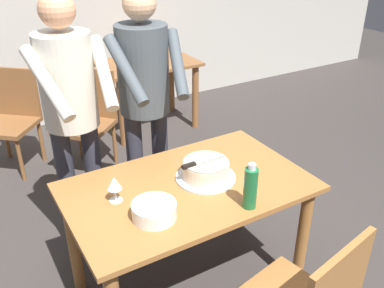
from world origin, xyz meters
TOP-DOWN VIEW (x-y plane):
  - ground_plane at (0.00, 0.00)m, footprint 14.00×14.00m
  - main_dining_table at (0.00, 0.00)m, footprint 1.33×0.82m
  - cake_on_platter at (0.12, 0.01)m, footprint 0.34×0.34m
  - cake_knife at (0.05, 0.01)m, footprint 0.27×0.03m
  - plate_stack at (-0.29, -0.17)m, footprint 0.22×0.22m
  - wine_glass_near at (-0.40, 0.06)m, footprint 0.08×0.08m
  - water_bottle at (0.17, -0.33)m, footprint 0.07×0.07m
  - person_cutting_cake at (0.05, 0.62)m, footprint 0.46×0.57m
  - person_standing_beside at (-0.41, 0.65)m, footprint 0.47×0.56m
  - background_table at (0.82, 2.25)m, footprint 1.00×0.70m
  - background_chair_0 at (-0.02, 1.75)m, footprint 0.62×0.62m
  - background_chair_1 at (-0.60, 2.12)m, footprint 0.62×0.62m

SIDE VIEW (x-z plane):
  - ground_plane at x=0.00m, z-range 0.00..0.00m
  - background_chair_0 at x=-0.02m, z-range 0.04..0.94m
  - background_chair_1 at x=-0.60m, z-range 0.04..0.94m
  - background_table at x=0.82m, z-range 0.21..0.95m
  - main_dining_table at x=0.00m, z-range 0.25..1.00m
  - plate_stack at x=-0.29m, z-range 0.75..0.83m
  - cake_on_platter at x=0.12m, z-range 0.75..0.86m
  - wine_glass_near at x=-0.40m, z-range 0.78..0.92m
  - water_bottle at x=0.17m, z-range 0.74..0.99m
  - cake_knife at x=0.05m, z-range 0.86..0.88m
  - person_cutting_cake at x=0.05m, z-range 0.22..1.94m
  - person_standing_beside at x=-0.41m, z-range 0.22..1.94m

